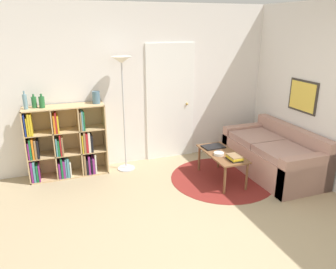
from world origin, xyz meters
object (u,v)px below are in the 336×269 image
at_px(vase_on_shelf, 96,97).
at_px(coffee_table, 222,156).
at_px(couch, 275,156).
at_px(bottle_left, 25,102).
at_px(bottle_right, 42,102).
at_px(bottle_middle, 34,102).
at_px(bookshelf, 65,145).
at_px(floor_lamp, 122,77).
at_px(bowl, 219,154).
at_px(laptop, 213,147).

bearing_deg(vase_on_shelf, coffee_table, -29.89).
bearing_deg(couch, bottle_left, 164.48).
bearing_deg(bottle_right, bottle_middle, 160.92).
bearing_deg(bookshelf, bottle_middle, 175.85).
relative_size(couch, coffee_table, 1.83).
bearing_deg(bookshelf, vase_on_shelf, -0.40).
xyz_separation_m(floor_lamp, bottle_left, (-1.40, 0.06, -0.28)).
height_order(couch, bottle_left, bottle_left).
relative_size(floor_lamp, coffee_table, 1.99).
bearing_deg(couch, floor_lamp, 157.00).
xyz_separation_m(bottle_middle, bottle_right, (0.11, -0.04, 0.00)).
bearing_deg(bottle_right, coffee_table, -21.31).
bearing_deg(bookshelf, bottle_left, -177.62).
bearing_deg(bottle_middle, couch, -16.68).
bearing_deg(bottle_left, bottle_right, 2.31).
relative_size(bottle_middle, vase_on_shelf, 1.06).
bearing_deg(bowl, bookshelf, 154.18).
bearing_deg(bottle_left, floor_lamp, -2.58).
height_order(floor_lamp, couch, floor_lamp).
xyz_separation_m(bookshelf, bottle_left, (-0.47, -0.02, 0.72)).
bearing_deg(bottle_middle, floor_lamp, -4.82).
xyz_separation_m(bookshelf, bowl, (2.12, -1.03, -0.05)).
bearing_deg(coffee_table, bottle_left, 160.46).
relative_size(bowl, vase_on_shelf, 0.79).
relative_size(bottle_middle, bottle_right, 0.98).
height_order(couch, bowl, couch).
xyz_separation_m(floor_lamp, coffee_table, (1.28, -0.89, -1.13)).
distance_m(bottle_right, vase_on_shelf, 0.78).
xyz_separation_m(bowl, bottle_middle, (-2.48, 1.05, 0.75)).
bearing_deg(bottle_middle, bowl, -23.03).
xyz_separation_m(floor_lamp, vase_on_shelf, (-0.40, 0.08, -0.30)).
relative_size(bookshelf, bottle_left, 4.49).
relative_size(bookshelf, bottle_right, 5.77).
xyz_separation_m(floor_lamp, laptop, (1.27, -0.63, -1.06)).
bearing_deg(floor_lamp, bottle_middle, 175.18).
distance_m(bottle_left, bottle_right, 0.22).
distance_m(bottle_left, bottle_middle, 0.13).
bearing_deg(vase_on_shelf, couch, -21.29).
bearing_deg(bottle_right, vase_on_shelf, 0.51).
relative_size(bottle_left, vase_on_shelf, 1.39).
bearing_deg(laptop, bottle_right, 164.08).
bearing_deg(laptop, vase_on_shelf, 157.09).
relative_size(floor_lamp, vase_on_shelf, 9.62).
bearing_deg(couch, coffee_table, 176.81).
distance_m(coffee_table, bottle_left, 2.97).
distance_m(bookshelf, bottle_right, 0.74).
bearing_deg(bottle_left, coffee_table, -19.54).
relative_size(bookshelf, laptop, 3.39).
bearing_deg(couch, vase_on_shelf, 158.71).
relative_size(floor_lamp, couch, 1.09).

